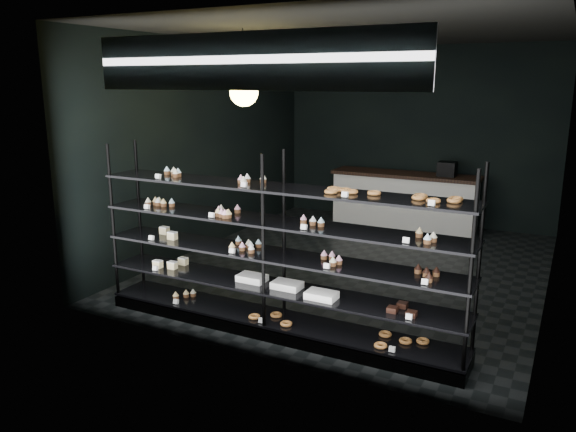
% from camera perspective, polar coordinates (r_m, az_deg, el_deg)
% --- Properties ---
extents(room, '(5.01, 6.01, 3.20)m').
position_cam_1_polar(room, '(7.78, 7.21, 6.22)').
color(room, black).
rests_on(room, ground).
extents(display_shelf, '(4.00, 0.50, 1.91)m').
position_cam_1_polar(display_shelf, '(5.82, -1.56, -6.03)').
color(display_shelf, black).
rests_on(display_shelf, room).
extents(signage, '(3.30, 0.05, 0.50)m').
position_cam_1_polar(signage, '(5.07, -4.36, 15.42)').
color(signage, '#110D42').
rests_on(signage, room).
extents(pendant_lamp, '(0.34, 0.34, 0.90)m').
position_cam_1_polar(pendant_lamp, '(6.92, -4.51, 12.44)').
color(pendant_lamp, black).
rests_on(pendant_lamp, room).
extents(service_counter, '(2.61, 0.65, 1.23)m').
position_cam_1_polar(service_counter, '(10.32, 11.78, 1.67)').
color(service_counter, silver).
rests_on(service_counter, room).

